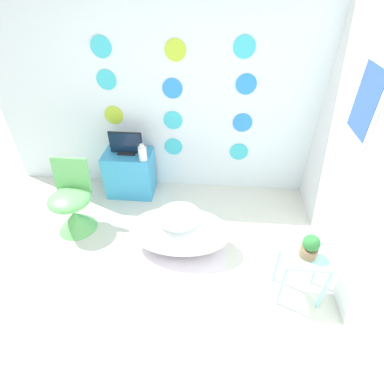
{
  "coord_description": "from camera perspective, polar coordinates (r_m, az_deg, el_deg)",
  "views": [
    {
      "loc": [
        0.48,
        -1.17,
        2.39
      ],
      "look_at": [
        0.3,
        1.01,
        0.71
      ],
      "focal_mm": 28.0,
      "sensor_mm": 36.0,
      "label": 1
    }
  ],
  "objects": [
    {
      "name": "wall_back_dotted",
      "position": [
        3.49,
        -3.47,
        19.37
      ],
      "size": [
        4.25,
        0.05,
        2.6
      ],
      "color": "white",
      "rests_on": "ground_plane"
    },
    {
      "name": "chair",
      "position": [
        3.49,
        -21.69,
        -3.01
      ],
      "size": [
        0.45,
        0.45,
        0.8
      ],
      "color": "#66C166",
      "rests_on": "ground_plane"
    },
    {
      "name": "tv",
      "position": [
        3.63,
        -12.49,
        8.88
      ],
      "size": [
        0.39,
        0.12,
        0.27
      ],
      "color": "black",
      "rests_on": "tv_cabinet"
    },
    {
      "name": "ground_plane",
      "position": [
        2.7,
        -9.01,
        -25.35
      ],
      "size": [
        12.0,
        12.0,
        0.0
      ],
      "primitive_type": "plane",
      "color": "silver"
    },
    {
      "name": "bathtub",
      "position": [
        3.05,
        -2.39,
        -7.51
      ],
      "size": [
        1.03,
        0.54,
        0.46
      ],
      "color": "white",
      "rests_on": "ground_plane"
    },
    {
      "name": "wall_right",
      "position": [
        2.73,
        30.04,
        9.05
      ],
      "size": [
        0.06,
        3.1,
        2.6
      ],
      "color": "white",
      "rests_on": "ground_plane"
    },
    {
      "name": "rug",
      "position": [
        3.17,
        -1.94,
        -11.3
      ],
      "size": [
        0.92,
        0.79,
        0.01
      ],
      "color": "silver",
      "rests_on": "ground_plane"
    },
    {
      "name": "potted_plant_left",
      "position": [
        2.56,
        21.58,
        -9.62
      ],
      "size": [
        0.14,
        0.14,
        0.21
      ],
      "color": "#8C6B4C",
      "rests_on": "side_table"
    },
    {
      "name": "side_table",
      "position": [
        2.72,
        20.51,
        -12.82
      ],
      "size": [
        0.4,
        0.3,
        0.51
      ],
      "color": "#99E0D8",
      "rests_on": "ground_plane"
    },
    {
      "name": "vase",
      "position": [
        3.48,
        -9.39,
        7.32
      ],
      "size": [
        0.1,
        0.1,
        0.2
      ],
      "color": "white",
      "rests_on": "tv_cabinet"
    },
    {
      "name": "tv_cabinet",
      "position": [
        3.84,
        -11.69,
        3.54
      ],
      "size": [
        0.58,
        0.39,
        0.57
      ],
      "color": "#389ED6",
      "rests_on": "ground_plane"
    }
  ]
}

